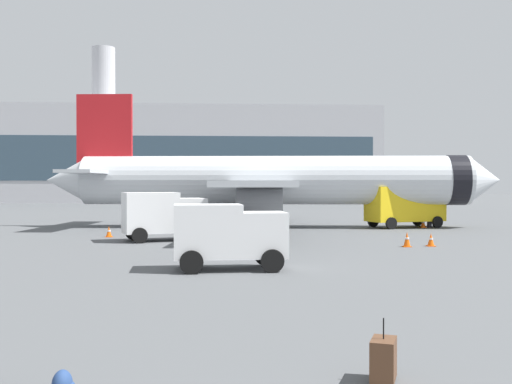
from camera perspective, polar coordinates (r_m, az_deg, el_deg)
airplane_at_gate at (r=47.03m, az=1.52°, el=1.08°), size 35.77×32.32×10.50m
service_truck at (r=36.36m, az=-8.81°, el=-2.07°), size 5.24×3.68×2.90m
fuel_truck at (r=48.23m, az=13.90°, el=-1.19°), size 6.44×4.13×3.20m
cargo_van at (r=23.83m, az=-2.64°, el=-3.93°), size 4.51×2.56×2.60m
safety_cone_near at (r=33.46m, az=14.15°, el=-4.40°), size 0.44×0.44×0.81m
safety_cone_mid at (r=34.14m, az=16.28°, el=-4.38°), size 0.44×0.44×0.72m
safety_cone_far at (r=39.57m, az=-13.80°, el=-3.69°), size 0.44×0.44×0.69m
safety_cone_outer at (r=48.38m, az=15.59°, el=-2.85°), size 0.44×0.44×0.75m
rolling_suitcase at (r=10.90m, az=12.01°, el=-15.28°), size 0.61×0.74×1.10m
terminal_building at (r=118.49m, az=-9.30°, el=3.47°), size 83.74×20.18×29.78m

